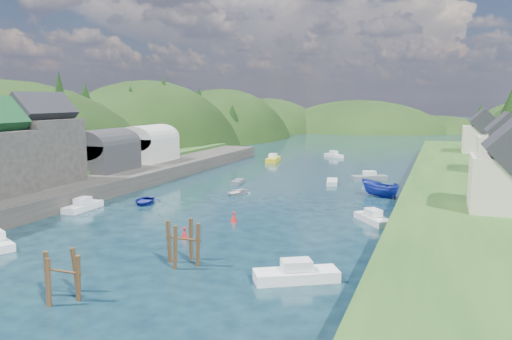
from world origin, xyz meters
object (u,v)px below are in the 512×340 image
at_px(channel_buoy_near, 185,234).
at_px(channel_buoy_far, 234,217).
at_px(piling_cluster_far, 183,246).
at_px(piling_cluster_near, 63,280).

distance_m(channel_buoy_near, channel_buoy_far, 7.54).
bearing_deg(piling_cluster_far, channel_buoy_far, 96.60).
bearing_deg(piling_cluster_far, channel_buoy_near, 118.01).
bearing_deg(channel_buoy_near, channel_buoy_far, 77.13).
height_order(piling_cluster_near, channel_buoy_far, piling_cluster_near).
bearing_deg(channel_buoy_far, piling_cluster_far, -83.40).
bearing_deg(channel_buoy_near, piling_cluster_far, -61.99).
xyz_separation_m(piling_cluster_near, channel_buoy_near, (0.72, 14.59, -0.74)).
distance_m(piling_cluster_near, channel_buoy_near, 14.63).
distance_m(piling_cluster_near, channel_buoy_far, 22.08).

